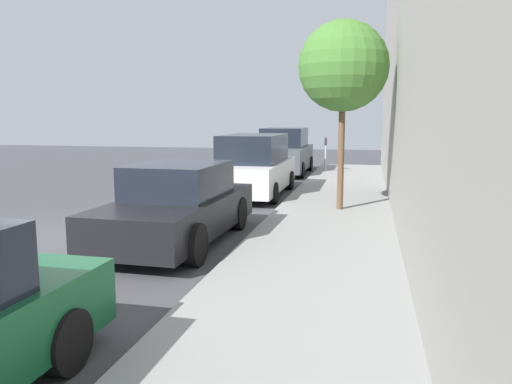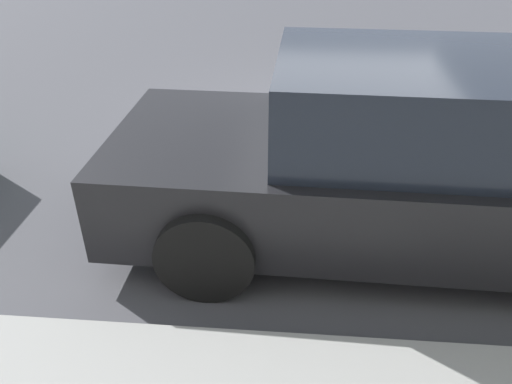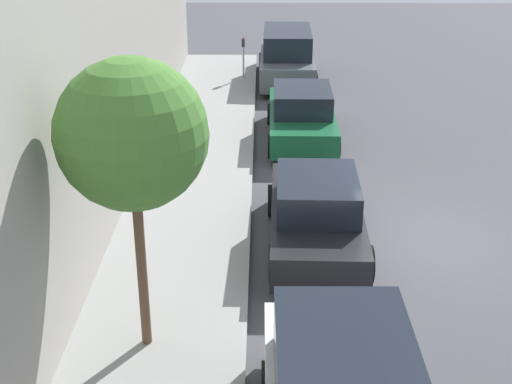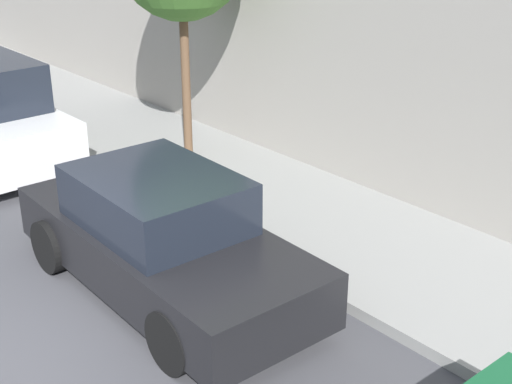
% 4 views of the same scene
% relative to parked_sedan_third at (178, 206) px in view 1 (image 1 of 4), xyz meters
% --- Properties ---
extents(ground_plane, '(60.00, 60.00, 0.00)m').
position_rel_parked_sedan_third_xyz_m(ground_plane, '(-2.17, -0.24, -0.72)').
color(ground_plane, '#424247').
extents(sidewalk, '(2.84, 32.00, 0.15)m').
position_rel_parked_sedan_third_xyz_m(sidewalk, '(2.75, -0.24, -0.65)').
color(sidewalk, gray).
rests_on(sidewalk, ground_plane).
extents(parked_sedan_third, '(1.92, 4.55, 1.54)m').
position_rel_parked_sedan_third_xyz_m(parked_sedan_third, '(0.00, 0.00, 0.00)').
color(parked_sedan_third, black).
rests_on(parked_sedan_third, ground_plane).
extents(parked_minivan_fourth, '(2.02, 4.91, 1.90)m').
position_rel_parked_sedan_third_xyz_m(parked_minivan_fourth, '(0.08, 6.22, 0.20)').
color(parked_minivan_fourth, silver).
rests_on(parked_minivan_fourth, ground_plane).
extents(parked_suv_fifth, '(2.08, 4.81, 1.98)m').
position_rel_parked_sedan_third_xyz_m(parked_suv_fifth, '(0.02, 12.38, 0.21)').
color(parked_suv_fifth, '#4C5156').
rests_on(parked_suv_fifth, ground_plane).
extents(parking_meter_far, '(0.11, 0.15, 1.46)m').
position_rel_parked_sedan_third_xyz_m(parking_meter_far, '(1.78, 12.48, 0.32)').
color(parking_meter_far, '#ADADB2').
rests_on(parking_meter_far, sidewalk).
extents(street_tree, '(2.18, 2.18, 4.58)m').
position_rel_parked_sedan_third_xyz_m(street_tree, '(2.91, 3.51, 2.91)').
color(street_tree, brown).
rests_on(street_tree, sidewalk).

